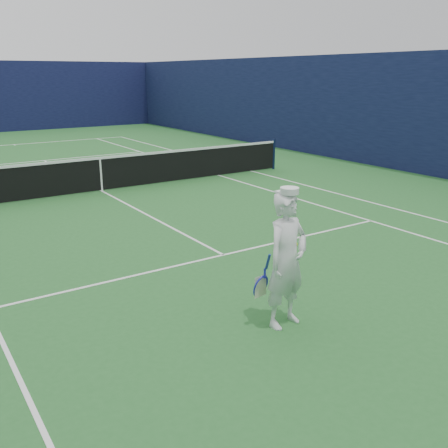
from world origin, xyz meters
name	(u,v)px	position (x,y,z in m)	size (l,w,h in m)	color
ground	(102,191)	(0.00, 0.00, 0.00)	(80.00, 80.00, 0.00)	#256228
court_markings	(102,191)	(0.00, 0.00, 0.00)	(11.03, 23.83, 0.01)	white
windscreen_fence	(97,122)	(0.00, 0.00, 2.00)	(20.12, 36.12, 4.00)	#0F133A
tennis_net	(101,172)	(0.00, 0.00, 0.55)	(12.88, 0.09, 1.07)	#141E4C
tennis_player	(287,260)	(-0.79, -9.10, 0.93)	(0.83, 0.54, 1.91)	white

